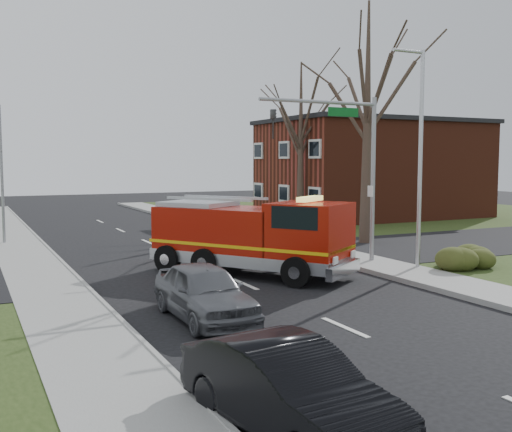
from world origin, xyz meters
name	(u,v)px	position (x,y,z in m)	size (l,w,h in m)	color
ground	(245,284)	(0.00, 0.00, 0.00)	(120.00, 120.00, 0.00)	black
sidewalk_right	(389,268)	(6.20, 0.00, 0.07)	(2.40, 80.00, 0.15)	gray
sidewalk_left	(57,301)	(-6.20, 0.00, 0.07)	(2.40, 80.00, 0.15)	gray
brick_building	(373,169)	(19.00, 18.00, 3.66)	(15.40, 10.40, 7.25)	maroon
health_center_sign	(314,217)	(10.50, 12.50, 0.88)	(0.12, 2.00, 1.40)	#461013
hedge_corner	(462,254)	(9.00, -1.00, 0.58)	(2.80, 2.00, 0.90)	#2B3A15
bare_tree_near	(368,96)	(9.50, 6.00, 7.41)	(6.00, 6.00, 12.00)	#35271F
bare_tree_far	(301,126)	(11.00, 15.00, 6.49)	(5.25, 5.25, 10.50)	#35271F
traffic_signal_mast	(347,149)	(5.21, 1.50, 4.71)	(5.29, 0.18, 6.80)	gray
streetlight_pole	(419,153)	(7.14, -0.50, 4.55)	(1.48, 0.16, 8.40)	#B7BABF
utility_pole_far	(2,176)	(-6.80, 14.00, 3.50)	(0.14, 0.14, 7.00)	gray
fire_engine	(252,239)	(1.01, 1.48, 1.36)	(6.24, 7.58, 3.00)	#991307
parked_car_maroon	(204,292)	(-2.90, -3.66, 0.75)	(1.78, 4.42, 1.51)	#585A60
parked_car_gray	(288,389)	(-4.20, -10.54, 0.71)	(1.51, 4.34, 1.43)	black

